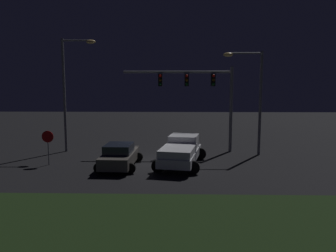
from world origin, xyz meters
name	(u,v)px	position (x,y,z in m)	size (l,w,h in m)	color
ground_plane	(146,161)	(0.00, 0.00, 0.00)	(80.00, 80.00, 0.00)	black
grass_median	(123,221)	(0.00, -9.87, 0.05)	(23.49, 5.90, 0.10)	black
pickup_truck	(181,150)	(2.35, -0.91, 1.00)	(3.54, 5.67, 1.80)	silver
car_sedan	(120,156)	(-1.52, -1.63, 0.74)	(2.60, 4.47, 1.51)	#514C47
traffic_signal_gantry	(199,88)	(3.76, 3.44, 4.90)	(8.32, 0.56, 6.50)	slate
street_lamp_left	(70,82)	(-6.03, 3.23, 5.36)	(2.61, 0.44, 8.57)	slate
street_lamp_right	(252,89)	(7.50, 2.31, 4.81)	(2.85, 0.44, 7.53)	slate
stop_sign	(48,141)	(-6.21, -1.13, 1.56)	(0.76, 0.08, 2.23)	slate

